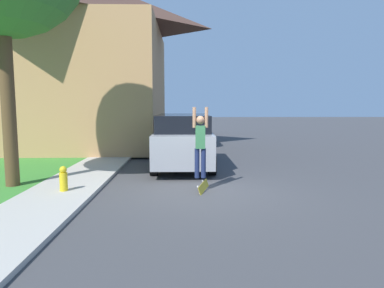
{
  "coord_description": "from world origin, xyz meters",
  "views": [
    {
      "loc": [
        -0.44,
        -8.98,
        2.25
      ],
      "look_at": [
        -0.2,
        1.59,
        1.07
      ],
      "focal_mm": 32.0,
      "sensor_mm": 36.0,
      "label": 1
    }
  ],
  "objects_px": {
    "fire_hydrant": "(63,179)",
    "skateboarder": "(200,142)",
    "skateboard": "(203,187)",
    "suv_parked": "(183,139)",
    "car_down_street": "(195,126)"
  },
  "relations": [
    {
      "from": "skateboarder",
      "to": "fire_hydrant",
      "type": "height_order",
      "value": "skateboarder"
    },
    {
      "from": "suv_parked",
      "to": "fire_hydrant",
      "type": "bearing_deg",
      "value": -127.43
    },
    {
      "from": "fire_hydrant",
      "to": "suv_parked",
      "type": "bearing_deg",
      "value": 52.57
    },
    {
      "from": "skateboarder",
      "to": "fire_hydrant",
      "type": "relative_size",
      "value": 2.96
    },
    {
      "from": "car_down_street",
      "to": "skateboarder",
      "type": "xyz_separation_m",
      "value": [
        -0.45,
        -18.81,
        0.69
      ]
    },
    {
      "from": "skateboard",
      "to": "suv_parked",
      "type": "bearing_deg",
      "value": 98.15
    },
    {
      "from": "skateboarder",
      "to": "car_down_street",
      "type": "bearing_deg",
      "value": 88.62
    },
    {
      "from": "car_down_street",
      "to": "skateboard",
      "type": "bearing_deg",
      "value": -91.15
    },
    {
      "from": "suv_parked",
      "to": "skateboarder",
      "type": "relative_size",
      "value": 2.65
    },
    {
      "from": "car_down_street",
      "to": "fire_hydrant",
      "type": "height_order",
      "value": "car_down_street"
    },
    {
      "from": "suv_parked",
      "to": "skateboarder",
      "type": "xyz_separation_m",
      "value": [
        0.47,
        -3.58,
        0.28
      ]
    },
    {
      "from": "fire_hydrant",
      "to": "skateboarder",
      "type": "bearing_deg",
      "value": 6.09
    },
    {
      "from": "car_down_street",
      "to": "skateboard",
      "type": "distance_m",
      "value": 18.98
    },
    {
      "from": "skateboarder",
      "to": "skateboard",
      "type": "height_order",
      "value": "skateboarder"
    },
    {
      "from": "car_down_street",
      "to": "skateboard",
      "type": "xyz_separation_m",
      "value": [
        -0.38,
        -18.97,
        -0.49
      ]
    }
  ]
}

